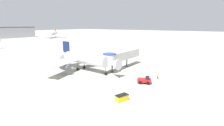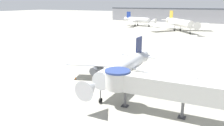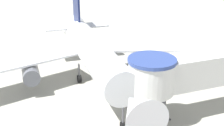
{
  "view_description": "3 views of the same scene",
  "coord_description": "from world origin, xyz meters",
  "px_view_note": "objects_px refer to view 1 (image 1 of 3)",
  "views": [
    {
      "loc": [
        -37.58,
        -37.77,
        14.5
      ],
      "look_at": [
        5.77,
        -5.63,
        2.64
      ],
      "focal_mm": 28.0,
      "sensor_mm": 36.0,
      "label": 1
    },
    {
      "loc": [
        17.39,
        -36.64,
        16.38
      ],
      "look_at": [
        -0.04,
        -0.72,
        5.4
      ],
      "focal_mm": 35.0,
      "sensor_mm": 36.0,
      "label": 2
    },
    {
      "loc": [
        -7.44,
        -27.85,
        15.33
      ],
      "look_at": [
        2.7,
        1.11,
        2.96
      ],
      "focal_mm": 50.0,
      "sensor_mm": 36.0,
      "label": 3
    }
  ],
  "objects_px": {
    "jet_bridge": "(121,56)",
    "service_container_yellow": "(122,98)",
    "main_airplane": "(84,59)",
    "background_jet_orange_tail": "(53,33)",
    "pushback_tug_red": "(145,80)",
    "traffic_cone_starboard_wing": "(104,63)",
    "traffic_cone_port_wing": "(58,78)",
    "ground_crew_marshaller": "(158,75)"
  },
  "relations": [
    {
      "from": "main_airplane",
      "to": "service_container_yellow",
      "type": "relative_size",
      "value": 9.81
    },
    {
      "from": "traffic_cone_starboard_wing",
      "to": "background_jet_orange_tail",
      "type": "xyz_separation_m",
      "value": [
        71.89,
        133.73,
        4.41
      ]
    },
    {
      "from": "pushback_tug_red",
      "to": "traffic_cone_starboard_wing",
      "type": "relative_size",
      "value": 4.81
    },
    {
      "from": "traffic_cone_starboard_wing",
      "to": "ground_crew_marshaller",
      "type": "distance_m",
      "value": 23.86
    },
    {
      "from": "pushback_tug_red",
      "to": "traffic_cone_port_wing",
      "type": "bearing_deg",
      "value": 95.21
    },
    {
      "from": "service_container_yellow",
      "to": "traffic_cone_port_wing",
      "type": "height_order",
      "value": "service_container_yellow"
    },
    {
      "from": "jet_bridge",
      "to": "background_jet_orange_tail",
      "type": "relative_size",
      "value": 0.7
    },
    {
      "from": "main_airplane",
      "to": "ground_crew_marshaller",
      "type": "height_order",
      "value": "main_airplane"
    },
    {
      "from": "traffic_cone_starboard_wing",
      "to": "background_jet_orange_tail",
      "type": "relative_size",
      "value": 0.03
    },
    {
      "from": "main_airplane",
      "to": "background_jet_orange_tail",
      "type": "relative_size",
      "value": 1.02
    },
    {
      "from": "main_airplane",
      "to": "background_jet_orange_tail",
      "type": "xyz_separation_m",
      "value": [
        82.81,
        134.21,
        1.02
      ]
    },
    {
      "from": "jet_bridge",
      "to": "traffic_cone_port_wing",
      "type": "distance_m",
      "value": 21.47
    },
    {
      "from": "service_container_yellow",
      "to": "background_jet_orange_tail",
      "type": "bearing_deg",
      "value": 58.84
    },
    {
      "from": "pushback_tug_red",
      "to": "traffic_cone_starboard_wing",
      "type": "bearing_deg",
      "value": 40.46
    },
    {
      "from": "jet_bridge",
      "to": "pushback_tug_red",
      "type": "relative_size",
      "value": 5.04
    },
    {
      "from": "service_container_yellow",
      "to": "ground_crew_marshaller",
      "type": "distance_m",
      "value": 17.52
    },
    {
      "from": "traffic_cone_port_wing",
      "to": "traffic_cone_starboard_wing",
      "type": "height_order",
      "value": "traffic_cone_starboard_wing"
    },
    {
      "from": "traffic_cone_port_wing",
      "to": "ground_crew_marshaller",
      "type": "xyz_separation_m",
      "value": [
        16.52,
        -21.61,
        0.64
      ]
    },
    {
      "from": "jet_bridge",
      "to": "service_container_yellow",
      "type": "distance_m",
      "value": 25.52
    },
    {
      "from": "main_airplane",
      "to": "jet_bridge",
      "type": "xyz_separation_m",
      "value": [
        8.84,
        -8.29,
        0.59
      ]
    },
    {
      "from": "service_container_yellow",
      "to": "background_jet_orange_tail",
      "type": "xyz_separation_m",
      "value": [
        94.8,
        156.75,
        4.19
      ]
    },
    {
      "from": "jet_bridge",
      "to": "traffic_cone_port_wing",
      "type": "bearing_deg",
      "value": 158.67
    },
    {
      "from": "background_jet_orange_tail",
      "to": "ground_crew_marshaller",
      "type": "bearing_deg",
      "value": -65.2
    },
    {
      "from": "pushback_tug_red",
      "to": "service_container_yellow",
      "type": "distance_m",
      "value": 12.07
    },
    {
      "from": "jet_bridge",
      "to": "service_container_yellow",
      "type": "height_order",
      "value": "jet_bridge"
    },
    {
      "from": "pushback_tug_red",
      "to": "ground_crew_marshaller",
      "type": "relative_size",
      "value": 2.26
    },
    {
      "from": "ground_crew_marshaller",
      "to": "background_jet_orange_tail",
      "type": "xyz_separation_m",
      "value": [
        77.28,
        156.96,
        3.81
      ]
    },
    {
      "from": "service_container_yellow",
      "to": "ground_crew_marshaller",
      "type": "relative_size",
      "value": 1.69
    },
    {
      "from": "service_container_yellow",
      "to": "background_jet_orange_tail",
      "type": "distance_m",
      "value": 183.24
    },
    {
      "from": "pushback_tug_red",
      "to": "traffic_cone_starboard_wing",
      "type": "distance_m",
      "value": 24.55
    },
    {
      "from": "jet_bridge",
      "to": "traffic_cone_starboard_wing",
      "type": "height_order",
      "value": "jet_bridge"
    },
    {
      "from": "jet_bridge",
      "to": "pushback_tug_red",
      "type": "height_order",
      "value": "jet_bridge"
    },
    {
      "from": "service_container_yellow",
      "to": "traffic_cone_port_wing",
      "type": "bearing_deg",
      "value": 87.32
    },
    {
      "from": "jet_bridge",
      "to": "service_container_yellow",
      "type": "relative_size",
      "value": 6.75
    },
    {
      "from": "jet_bridge",
      "to": "traffic_cone_starboard_wing",
      "type": "relative_size",
      "value": 24.25
    },
    {
      "from": "service_container_yellow",
      "to": "traffic_cone_starboard_wing",
      "type": "relative_size",
      "value": 3.59
    },
    {
      "from": "service_container_yellow",
      "to": "ground_crew_marshaller",
      "type": "bearing_deg",
      "value": -0.67
    },
    {
      "from": "jet_bridge",
      "to": "pushback_tug_red",
      "type": "xyz_separation_m",
      "value": [
        -8.81,
        -13.22,
        -3.54
      ]
    },
    {
      "from": "main_airplane",
      "to": "traffic_cone_starboard_wing",
      "type": "distance_m",
      "value": 11.45
    },
    {
      "from": "jet_bridge",
      "to": "service_container_yellow",
      "type": "bearing_deg",
      "value": -147.13
    },
    {
      "from": "pushback_tug_red",
      "to": "ground_crew_marshaller",
      "type": "xyz_separation_m",
      "value": [
        5.49,
        -1.23,
        0.15
      ]
    },
    {
      "from": "traffic_cone_port_wing",
      "to": "main_airplane",
      "type": "bearing_deg",
      "value": 5.9
    }
  ]
}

